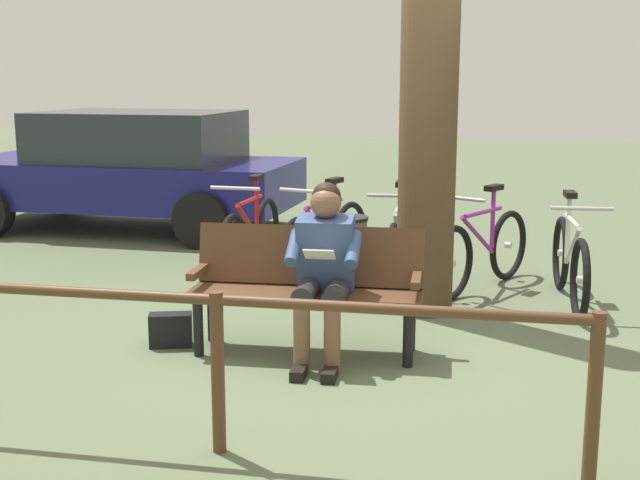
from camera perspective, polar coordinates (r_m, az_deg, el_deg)
name	(u,v)px	position (r m, az deg, el deg)	size (l,w,h in m)	color
ground_plane	(343,352)	(5.94, 1.55, -7.62)	(40.00, 40.00, 0.00)	#566647
bench	(307,280)	(5.85, -0.87, -2.72)	(1.66, 0.77, 0.87)	#51331E
person_reading	(324,264)	(5.64, 0.26, -1.61)	(0.54, 0.81, 1.20)	#334772
handbag	(171,330)	(6.12, -10.11, -6.03)	(0.30, 0.14, 0.24)	black
tree_trunk	(429,83)	(6.72, 7.43, 10.54)	(0.46, 0.46, 3.70)	#4C3823
litter_bin	(347,258)	(7.17, 1.85, -1.26)	(0.36, 0.36, 0.73)	slate
bicycle_blue	(570,262)	(7.38, 16.61, -1.44)	(0.53, 1.66, 0.94)	black
bicycle_red	(482,251)	(7.67, 10.92, -0.71)	(0.69, 1.60, 0.94)	black
bicycle_purple	(398,245)	(7.79, 5.33, -0.36)	(0.48, 1.67, 0.94)	black
bicycle_black	(325,240)	(8.02, 0.34, 0.02)	(0.49, 1.66, 0.94)	black
bicycle_green	(251,235)	(8.27, -4.72, 0.32)	(0.48, 1.68, 0.94)	black
railing_fence	(217,338)	(4.28, -7.01, -6.65)	(3.69, 0.60, 0.85)	#51331E
parked_car	(130,168)	(10.71, -12.79, 4.80)	(4.36, 2.36, 1.47)	navy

